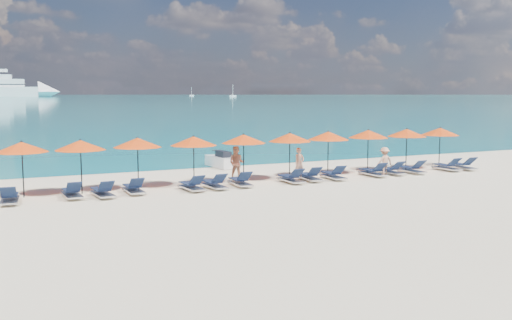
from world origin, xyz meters
name	(u,v)px	position (x,y,z in m)	size (l,w,h in m)	color
ground	(288,198)	(0.00, 0.00, 0.00)	(1400.00, 1400.00, 0.00)	beige
sea	(1,96)	(0.00, 660.00, 0.01)	(1600.00, 1300.00, 0.01)	#1FA9B2
sailboat_near	(233,96)	(190.29, 463.47, 1.19)	(6.30, 2.10, 11.56)	white
sailboat_far	(192,95)	(193.08, 590.01, 1.00)	(5.30, 1.77, 9.72)	white
jetski	(222,161)	(1.05, 9.81, 0.37)	(1.12, 2.60, 0.91)	white
beachgoer_a	(299,163)	(2.85, 4.18, 0.76)	(0.56, 0.36, 1.52)	#E09F7B
beachgoer_b	(237,163)	(0.01, 5.22, 0.81)	(0.79, 0.45, 1.62)	#E09F7B
beachgoer_c	(384,161)	(7.54, 3.69, 0.70)	(0.91, 0.42, 1.40)	#E09F7B
umbrella_1	(22,147)	(-9.49, 4.59, 2.02)	(2.10, 2.10, 2.28)	black
umbrella_2	(80,145)	(-7.26, 4.49, 2.02)	(2.10, 2.10, 2.28)	black
umbrella_3	(137,143)	(-4.86, 4.67, 2.02)	(2.10, 2.10, 2.28)	black
umbrella_4	(194,141)	(-2.40, 4.45, 2.02)	(2.10, 2.10, 2.28)	black
umbrella_5	(244,139)	(0.10, 4.59, 2.02)	(2.10, 2.10, 2.28)	black
umbrella_6	(290,137)	(2.48, 4.48, 2.02)	(2.10, 2.10, 2.28)	black
umbrella_7	(328,136)	(4.72, 4.58, 2.02)	(2.10, 2.10, 2.28)	black
umbrella_8	(368,134)	(7.25, 4.72, 2.02)	(2.10, 2.10, 2.28)	black
umbrella_9	(407,133)	(9.63, 4.55, 2.02)	(2.10, 2.10, 2.28)	black
umbrella_10	(440,131)	(12.00, 4.61, 2.02)	(2.10, 2.10, 2.28)	black
lounger_2	(10,198)	(-10.05, 3.37, 0.24)	(0.77, 1.75, 0.66)	silver
lounger_3	(72,192)	(-7.78, 3.55, 0.24)	(0.69, 1.72, 0.66)	silver
lounger_4	(103,192)	(-6.64, 3.25, 0.24)	(0.79, 1.76, 0.66)	silver
lounger_5	(134,188)	(-5.33, 3.54, 0.24)	(0.64, 1.71, 0.66)	silver
lounger_6	(192,185)	(-2.93, 3.17, 0.24)	(0.78, 1.75, 0.66)	silver
lounger_7	(214,184)	(-1.89, 3.24, 0.24)	(0.76, 1.75, 0.66)	silver
lounger_8	(240,181)	(-0.60, 3.37, 0.24)	(0.68, 1.72, 0.66)	silver
lounger_9	(291,178)	(1.90, 3.23, 0.24)	(0.65, 1.71, 0.66)	silver
lounger_10	(310,176)	(2.98, 3.40, 0.24)	(0.73, 1.74, 0.66)	silver
lounger_11	(333,175)	(4.26, 3.34, 0.24)	(0.73, 1.74, 0.66)	silver
lounger_12	(373,172)	(6.63, 3.38, 0.24)	(0.65, 1.71, 0.66)	silver
lounger_13	(391,170)	(7.79, 3.50, 0.24)	(0.73, 1.74, 0.66)	silver
lounger_14	(412,169)	(9.06, 3.40, 0.24)	(0.67, 1.72, 0.66)	silver
lounger_15	(447,166)	(11.44, 3.40, 0.24)	(0.62, 1.70, 0.66)	silver
lounger_16	(463,166)	(12.51, 3.34, 0.24)	(0.70, 1.73, 0.66)	silver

